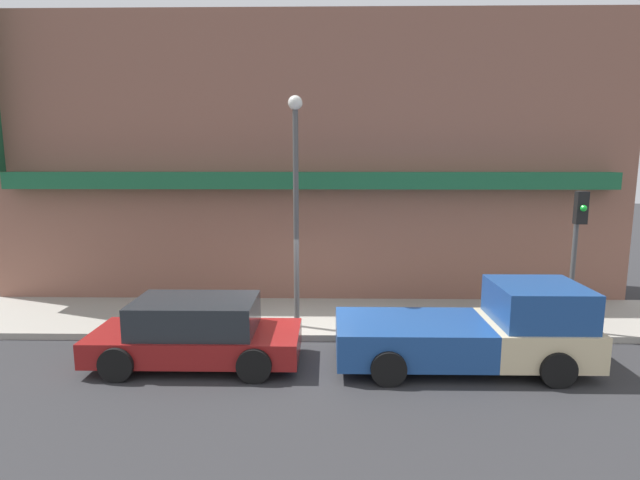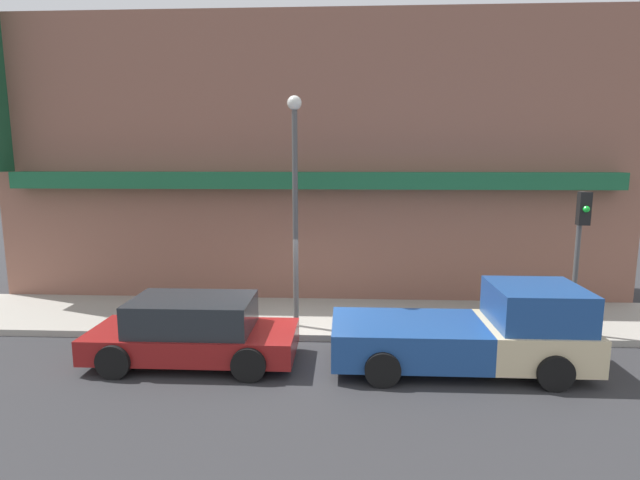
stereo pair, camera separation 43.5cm
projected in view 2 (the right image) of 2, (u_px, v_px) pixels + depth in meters
The scene contains 8 objects.
ground_plane at pixel (302, 342), 12.52m from camera, with size 80.00×80.00×0.00m, color #2D2D30.
sidewalk at pixel (307, 317), 14.15m from camera, with size 36.00×3.34×0.17m.
building at pixel (313, 162), 16.56m from camera, with size 19.80×3.80×11.33m.
pickup_truck at pixel (476, 332), 10.83m from camera, with size 5.46×2.27×1.86m.
parked_car at pixel (193, 331), 11.15m from camera, with size 4.58×2.07×1.48m.
fire_hydrant at pixel (173, 314), 13.04m from camera, with size 0.17×0.17×0.73m.
street_lamp at pixel (295, 187), 12.61m from camera, with size 0.36×0.36×5.90m.
traffic_light at pixel (580, 237), 12.18m from camera, with size 0.28×0.42×3.58m.
Camera 2 is at (1.05, -11.91, 4.53)m, focal length 28.00 mm.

